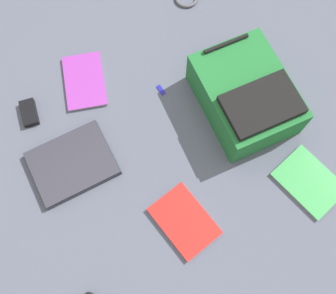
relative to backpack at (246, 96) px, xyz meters
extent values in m
plane|color=#4C5160|center=(-0.35, 0.03, -0.09)|extent=(3.89, 3.89, 0.00)
cube|color=#1E662D|center=(0.00, 0.01, -0.01)|extent=(0.37, 0.46, 0.17)
cube|color=black|center=(-0.01, -0.09, 0.09)|extent=(0.30, 0.22, 0.03)
cylinder|color=black|center=(0.02, 0.20, 0.09)|extent=(0.19, 0.04, 0.02)
cube|color=#24242C|center=(-0.73, 0.13, -0.08)|extent=(0.33, 0.27, 0.02)
cube|color=#2D2D38|center=(-0.73, 0.13, -0.07)|extent=(0.33, 0.26, 0.01)
cube|color=silver|center=(-0.52, 0.44, -0.09)|extent=(0.24, 0.29, 0.01)
cube|color=purple|center=(-0.52, 0.44, -0.08)|extent=(0.24, 0.30, 0.00)
cube|color=silver|center=(0.04, -0.41, -0.09)|extent=(0.22, 0.27, 0.01)
cube|color=#2D8C3F|center=(0.04, -0.41, -0.08)|extent=(0.23, 0.28, 0.00)
cube|color=silver|center=(-0.46, -0.29, -0.08)|extent=(0.20, 0.26, 0.02)
cube|color=red|center=(-0.46, -0.29, -0.08)|extent=(0.21, 0.27, 0.00)
cube|color=black|center=(-0.79, 0.42, -0.08)|extent=(0.09, 0.13, 0.03)
cube|color=#191999|center=(-0.26, 0.24, -0.09)|extent=(0.02, 0.05, 0.01)
camera|label=1|loc=(-0.64, -0.47, 1.48)|focal=43.85mm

